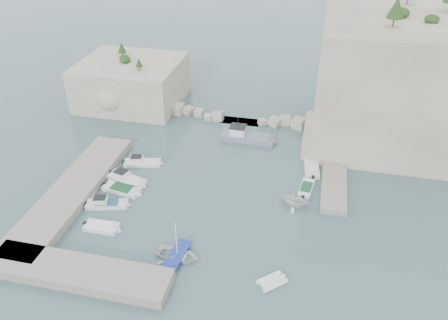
% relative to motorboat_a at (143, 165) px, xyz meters
% --- Properties ---
extents(ground, '(400.00, 400.00, 0.00)m').
position_rel_motorboat_a_xyz_m(ground, '(11.31, -7.04, 0.00)').
color(ground, '#446366').
rests_on(ground, ground).
extents(cliff_east, '(26.00, 22.00, 17.00)m').
position_rel_motorboat_a_xyz_m(cliff_east, '(34.31, 15.96, 8.50)').
color(cliff_east, beige).
rests_on(cliff_east, ground).
extents(cliff_terrace, '(8.00, 10.00, 2.50)m').
position_rel_motorboat_a_xyz_m(cliff_terrace, '(24.31, 10.96, 1.25)').
color(cliff_terrace, beige).
rests_on(cliff_terrace, ground).
extents(outcrop_west, '(16.00, 14.00, 7.00)m').
position_rel_motorboat_a_xyz_m(outcrop_west, '(-8.69, 17.96, 3.50)').
color(outcrop_west, beige).
rests_on(outcrop_west, ground).
extents(quay_west, '(5.00, 24.00, 1.10)m').
position_rel_motorboat_a_xyz_m(quay_west, '(-5.69, -8.04, 0.55)').
color(quay_west, '#9E9689').
rests_on(quay_west, ground).
extents(quay_south, '(18.00, 4.00, 1.10)m').
position_rel_motorboat_a_xyz_m(quay_south, '(1.31, -19.54, 0.55)').
color(quay_south, '#9E9689').
rests_on(quay_south, ground).
extents(ledge_east, '(3.00, 16.00, 0.80)m').
position_rel_motorboat_a_xyz_m(ledge_east, '(24.81, 2.96, 0.40)').
color(ledge_east, '#9E9689').
rests_on(ledge_east, ground).
extents(breakwater, '(28.00, 3.00, 1.40)m').
position_rel_motorboat_a_xyz_m(breakwater, '(10.31, 14.96, 0.70)').
color(breakwater, beige).
rests_on(breakwater, ground).
extents(motorboat_a, '(5.47, 2.73, 1.40)m').
position_rel_motorboat_a_xyz_m(motorboat_a, '(0.00, 0.00, 0.00)').
color(motorboat_a, white).
rests_on(motorboat_a, ground).
extents(motorboat_b, '(5.99, 3.44, 1.40)m').
position_rel_motorboat_a_xyz_m(motorboat_b, '(-0.53, -4.00, 0.00)').
color(motorboat_b, white).
rests_on(motorboat_b, ground).
extents(motorboat_c, '(5.36, 2.66, 0.70)m').
position_rel_motorboat_a_xyz_m(motorboat_c, '(-0.25, -6.05, 0.00)').
color(motorboat_c, white).
rests_on(motorboat_c, ground).
extents(motorboat_d, '(5.44, 2.80, 1.40)m').
position_rel_motorboat_a_xyz_m(motorboat_d, '(-0.73, -9.12, 0.00)').
color(motorboat_d, white).
rests_on(motorboat_d, ground).
extents(motorboat_e, '(4.09, 1.74, 0.70)m').
position_rel_motorboat_a_xyz_m(motorboat_e, '(0.41, -12.88, 0.00)').
color(motorboat_e, white).
rests_on(motorboat_e, ground).
extents(rowboat, '(4.81, 3.67, 0.93)m').
position_rel_motorboat_a_xyz_m(rowboat, '(9.71, -15.06, 0.00)').
color(rowboat, white).
rests_on(rowboat, ground).
extents(inflatable_dinghy, '(3.09, 2.97, 0.44)m').
position_rel_motorboat_a_xyz_m(inflatable_dinghy, '(19.37, -16.27, 0.00)').
color(inflatable_dinghy, white).
rests_on(inflatable_dinghy, ground).
extents(tender_east_a, '(4.16, 3.79, 1.89)m').
position_rel_motorboat_a_xyz_m(tender_east_a, '(20.41, -4.13, 0.00)').
color(tender_east_a, white).
rests_on(tender_east_a, ground).
extents(tender_east_b, '(2.00, 4.43, 0.70)m').
position_rel_motorboat_a_xyz_m(tender_east_b, '(21.54, -1.01, 0.00)').
color(tender_east_b, white).
rests_on(tender_east_b, ground).
extents(tender_east_c, '(2.46, 5.73, 0.70)m').
position_rel_motorboat_a_xyz_m(tender_east_c, '(21.90, 4.00, 0.00)').
color(tender_east_c, white).
rests_on(tender_east_c, ground).
extents(tender_east_d, '(5.39, 4.20, 1.97)m').
position_rel_motorboat_a_xyz_m(tender_east_d, '(22.50, 8.26, 0.00)').
color(tender_east_d, white).
rests_on(tender_east_d, ground).
extents(work_boat, '(8.43, 2.67, 2.20)m').
position_rel_motorboat_a_xyz_m(work_boat, '(12.52, 9.45, 0.00)').
color(work_boat, slate).
rests_on(work_boat, ground).
extents(rowboat_mast, '(0.10, 0.10, 4.20)m').
position_rel_motorboat_a_xyz_m(rowboat_mast, '(9.71, -15.06, 2.57)').
color(rowboat_mast, white).
rests_on(rowboat_mast, rowboat).
extents(vegetation, '(53.48, 13.88, 13.40)m').
position_rel_motorboat_a_xyz_m(vegetation, '(29.15, 17.36, 17.93)').
color(vegetation, '#1E4219').
rests_on(vegetation, ground).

